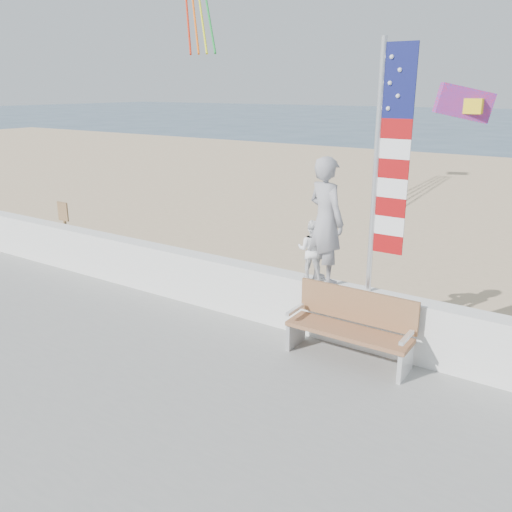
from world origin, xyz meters
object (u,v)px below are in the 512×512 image
(child, at_px, (312,250))
(flag, at_px, (385,161))
(adult, at_px, (326,221))
(bench, at_px, (351,325))

(child, bearing_deg, flag, 167.53)
(adult, relative_size, child, 2.04)
(child, xyz_separation_m, bench, (0.91, -0.45, -0.86))
(adult, bearing_deg, child, 24.98)
(child, distance_m, flag, 1.80)
(adult, xyz_separation_m, child, (-0.22, 0.00, -0.49))
(adult, height_order, child, adult)
(adult, relative_size, bench, 1.07)
(child, relative_size, bench, 0.52)
(child, distance_m, bench, 1.33)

